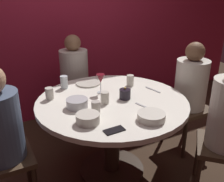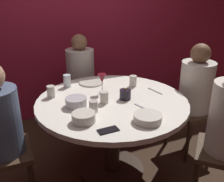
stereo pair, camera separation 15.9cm
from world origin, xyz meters
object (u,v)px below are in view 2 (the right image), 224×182
(cell_phone, at_px, (108,130))
(bowl_salad_center, at_px, (148,118))
(wine_glass, at_px, (102,79))
(cup_by_left_diner, at_px, (104,97))
(seated_diner_back, at_px, (81,72))
(candle_holder, at_px, (125,94))
(bowl_serving_large, at_px, (76,102))
(cup_by_right_diner, at_px, (133,81))
(dinner_plate, at_px, (91,82))
(cup_center_front, at_px, (93,106))
(bowl_small_white, at_px, (84,117))
(cup_near_candle, at_px, (67,81))
(cup_far_edge, at_px, (51,92))
(dining_table, at_px, (112,116))
(seated_diner_right, at_px, (196,88))

(cell_phone, bearing_deg, bowl_salad_center, 89.26)
(wine_glass, bearing_deg, cup_by_left_diner, -106.98)
(seated_diner_back, distance_m, candle_holder, 0.97)
(bowl_serving_large, bearing_deg, cup_by_right_diner, 18.84)
(dinner_plate, bearing_deg, cup_center_front, -107.51)
(candle_holder, distance_m, bowl_small_white, 0.50)
(seated_diner_back, xyz_separation_m, wine_glass, (-0.02, -0.75, 0.16))
(candle_holder, distance_m, cup_center_front, 0.35)
(cup_near_candle, bearing_deg, bowl_salad_center, -68.25)
(bowl_small_white, relative_size, cup_near_candle, 1.42)
(cell_phone, distance_m, cup_center_front, 0.30)
(bowl_serving_large, height_order, cup_far_edge, cup_far_edge)
(wine_glass, height_order, cup_near_candle, wine_glass)
(seated_diner_back, distance_m, cup_near_candle, 0.56)
(dining_table, distance_m, cell_phone, 0.53)
(bowl_serving_large, distance_m, cup_near_candle, 0.45)
(cell_phone, xyz_separation_m, bowl_serving_large, (-0.09, 0.45, 0.03))
(dining_table, relative_size, cup_by_left_diner, 13.02)
(bowl_salad_center, xyz_separation_m, bowl_small_white, (-0.42, 0.17, 0.01))
(bowl_small_white, distance_m, cup_by_left_diner, 0.34)
(dining_table, relative_size, bowl_small_white, 7.60)
(seated_diner_right, distance_m, bowl_serving_large, 1.21)
(cell_phone, bearing_deg, seated_diner_back, 168.82)
(cell_phone, xyz_separation_m, cup_by_right_diner, (0.53, 0.66, 0.05))
(bowl_small_white, xyz_separation_m, cup_far_edge, (-0.13, 0.53, 0.02))
(candle_holder, bearing_deg, bowl_serving_large, 175.63)
(dining_table, xyz_separation_m, bowl_salad_center, (0.08, -0.44, 0.19))
(cell_phone, height_order, bowl_small_white, bowl_small_white)
(bowl_salad_center, distance_m, cup_near_candle, 0.96)
(candle_holder, height_order, cup_near_candle, cup_near_candle)
(dining_table, bearing_deg, wine_glass, 95.67)
(cell_phone, distance_m, cup_by_right_diner, 0.85)
(candle_holder, xyz_separation_m, cup_near_candle, (-0.38, 0.48, 0.02))
(seated_diner_right, xyz_separation_m, candle_holder, (-0.79, -0.03, 0.07))
(cell_phone, height_order, cup_by_right_diner, cup_by_right_diner)
(seated_diner_back, distance_m, bowl_serving_large, 0.98)
(dining_table, xyz_separation_m, cup_by_right_diner, (0.31, 0.21, 0.21))
(cell_phone, distance_m, cup_far_edge, 0.75)
(dinner_plate, height_order, bowl_small_white, bowl_small_white)
(cup_near_candle, height_order, cup_by_right_diner, cup_near_candle)
(seated_diner_back, distance_m, bowl_small_white, 1.25)
(seated_diner_right, xyz_separation_m, dinner_plate, (-0.93, 0.45, 0.04))
(cup_far_edge, bearing_deg, cup_center_front, -59.48)
(bowl_serving_large, bearing_deg, seated_diner_right, -0.07)
(dinner_plate, bearing_deg, wine_glass, -87.49)
(dining_table, bearing_deg, dinner_plate, 93.79)
(candle_holder, distance_m, cell_phone, 0.54)
(cup_near_candle, bearing_deg, seated_diner_right, -20.97)
(cup_by_right_diner, xyz_separation_m, cup_center_front, (-0.53, -0.36, -0.01))
(bowl_small_white, height_order, cup_by_right_diner, cup_by_right_diner)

